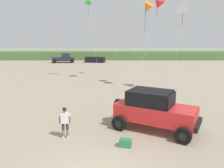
{
  "coord_description": "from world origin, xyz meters",
  "views": [
    {
      "loc": [
        0.73,
        -7.59,
        5.09
      ],
      "look_at": [
        0.8,
        4.86,
        2.56
      ],
      "focal_mm": 35.93,
      "sensor_mm": 36.0,
      "label": 1
    }
  ],
  "objects_px": {
    "jeep": "(154,109)",
    "distant_sedan": "(95,60)",
    "person_watching": "(65,121)",
    "cooler_box": "(125,143)",
    "distant_pickup": "(64,58)",
    "kite_pink_ribbon": "(185,10)",
    "kite_black_sled": "(89,3)",
    "kite_yellow_diamond": "(147,8)",
    "kite_blue_swept": "(159,4)"
  },
  "relations": [
    {
      "from": "kite_blue_swept",
      "to": "kite_pink_ribbon",
      "type": "height_order",
      "value": "kite_blue_swept"
    },
    {
      "from": "distant_pickup",
      "to": "kite_yellow_diamond",
      "type": "height_order",
      "value": "kite_yellow_diamond"
    },
    {
      "from": "distant_sedan",
      "to": "kite_blue_swept",
      "type": "height_order",
      "value": "kite_blue_swept"
    },
    {
      "from": "person_watching",
      "to": "distant_sedan",
      "type": "bearing_deg",
      "value": 91.56
    },
    {
      "from": "cooler_box",
      "to": "kite_blue_swept",
      "type": "height_order",
      "value": "kite_blue_swept"
    },
    {
      "from": "kite_black_sled",
      "to": "jeep",
      "type": "bearing_deg",
      "value": -73.02
    },
    {
      "from": "cooler_box",
      "to": "kite_blue_swept",
      "type": "bearing_deg",
      "value": 87.8
    },
    {
      "from": "distant_sedan",
      "to": "kite_blue_swept",
      "type": "bearing_deg",
      "value": -61.3
    },
    {
      "from": "distant_pickup",
      "to": "kite_pink_ribbon",
      "type": "bearing_deg",
      "value": -59.12
    },
    {
      "from": "kite_yellow_diamond",
      "to": "kite_pink_ribbon",
      "type": "relative_size",
      "value": 1.07
    },
    {
      "from": "person_watching",
      "to": "distant_pickup",
      "type": "xyz_separation_m",
      "value": [
        -7.76,
        37.66,
        0.0
      ]
    },
    {
      "from": "distant_sedan",
      "to": "kite_yellow_diamond",
      "type": "distance_m",
      "value": 27.47
    },
    {
      "from": "kite_pink_ribbon",
      "to": "kite_black_sled",
      "type": "bearing_deg",
      "value": 139.82
    },
    {
      "from": "distant_pickup",
      "to": "kite_yellow_diamond",
      "type": "bearing_deg",
      "value": -61.37
    },
    {
      "from": "cooler_box",
      "to": "kite_yellow_diamond",
      "type": "bearing_deg",
      "value": 92.85
    },
    {
      "from": "person_watching",
      "to": "kite_pink_ribbon",
      "type": "bearing_deg",
      "value": 47.59
    },
    {
      "from": "jeep",
      "to": "distant_sedan",
      "type": "distance_m",
      "value": 37.33
    },
    {
      "from": "person_watching",
      "to": "distant_pickup",
      "type": "height_order",
      "value": "distant_pickup"
    },
    {
      "from": "distant_pickup",
      "to": "kite_blue_swept",
      "type": "height_order",
      "value": "kite_blue_swept"
    },
    {
      "from": "kite_pink_ribbon",
      "to": "distant_sedan",
      "type": "bearing_deg",
      "value": 109.46
    },
    {
      "from": "person_watching",
      "to": "kite_black_sled",
      "type": "relative_size",
      "value": 0.17
    },
    {
      "from": "person_watching",
      "to": "kite_black_sled",
      "type": "height_order",
      "value": "kite_black_sled"
    },
    {
      "from": "jeep",
      "to": "distant_pickup",
      "type": "bearing_deg",
      "value": 108.95
    },
    {
      "from": "jeep",
      "to": "kite_pink_ribbon",
      "type": "distance_m",
      "value": 11.56
    },
    {
      "from": "kite_blue_swept",
      "to": "kite_black_sled",
      "type": "distance_m",
      "value": 9.5
    },
    {
      "from": "kite_blue_swept",
      "to": "kite_yellow_diamond",
      "type": "relative_size",
      "value": 1.02
    },
    {
      "from": "jeep",
      "to": "kite_blue_swept",
      "type": "bearing_deg",
      "value": 78.46
    },
    {
      "from": "distant_pickup",
      "to": "kite_pink_ribbon",
      "type": "distance_m",
      "value": 33.18
    },
    {
      "from": "kite_pink_ribbon",
      "to": "distant_pickup",
      "type": "bearing_deg",
      "value": 120.88
    },
    {
      "from": "person_watching",
      "to": "kite_blue_swept",
      "type": "height_order",
      "value": "kite_blue_swept"
    },
    {
      "from": "jeep",
      "to": "distant_pickup",
      "type": "height_order",
      "value": "jeep"
    },
    {
      "from": "person_watching",
      "to": "distant_sedan",
      "type": "height_order",
      "value": "person_watching"
    },
    {
      "from": "kite_black_sled",
      "to": "kite_pink_ribbon",
      "type": "relative_size",
      "value": 1.19
    },
    {
      "from": "kite_black_sled",
      "to": "kite_pink_ribbon",
      "type": "height_order",
      "value": "kite_black_sled"
    },
    {
      "from": "distant_pickup",
      "to": "kite_pink_ribbon",
      "type": "relative_size",
      "value": 0.58
    },
    {
      "from": "jeep",
      "to": "kite_blue_swept",
      "type": "distance_m",
      "value": 12.54
    },
    {
      "from": "person_watching",
      "to": "kite_black_sled",
      "type": "distance_m",
      "value": 19.36
    },
    {
      "from": "person_watching",
      "to": "cooler_box",
      "type": "xyz_separation_m",
      "value": [
        3.07,
        -1.0,
        -0.75
      ]
    },
    {
      "from": "person_watching",
      "to": "distant_pickup",
      "type": "bearing_deg",
      "value": 101.64
    },
    {
      "from": "distant_pickup",
      "to": "kite_black_sled",
      "type": "relative_size",
      "value": 0.49
    },
    {
      "from": "distant_pickup",
      "to": "kite_pink_ribbon",
      "type": "height_order",
      "value": "kite_pink_ribbon"
    },
    {
      "from": "kite_black_sled",
      "to": "kite_pink_ribbon",
      "type": "distance_m",
      "value": 12.05
    },
    {
      "from": "kite_yellow_diamond",
      "to": "kite_pink_ribbon",
      "type": "distance_m",
      "value": 4.0
    },
    {
      "from": "person_watching",
      "to": "kite_blue_swept",
      "type": "distance_m",
      "value": 15.06
    },
    {
      "from": "person_watching",
      "to": "cooler_box",
      "type": "bearing_deg",
      "value": -18.05
    },
    {
      "from": "person_watching",
      "to": "kite_black_sled",
      "type": "bearing_deg",
      "value": 90.65
    },
    {
      "from": "cooler_box",
      "to": "distant_pickup",
      "type": "distance_m",
      "value": 40.15
    },
    {
      "from": "cooler_box",
      "to": "kite_black_sled",
      "type": "distance_m",
      "value": 20.84
    },
    {
      "from": "jeep",
      "to": "cooler_box",
      "type": "xyz_separation_m",
      "value": [
        -1.74,
        -2.06,
        -1.01
      ]
    },
    {
      "from": "person_watching",
      "to": "cooler_box",
      "type": "relative_size",
      "value": 2.98
    }
  ]
}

